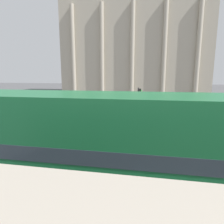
% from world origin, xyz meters
% --- Properties ---
extents(double_decker_bus, '(10.10, 2.66, 4.05)m').
position_xyz_m(double_decker_bus, '(-3.18, 3.89, 2.28)').
color(double_decker_bus, black).
rests_on(double_decker_bus, ground_plane).
extents(plaza_building_left, '(33.45, 13.48, 23.43)m').
position_xyz_m(plaza_building_left, '(-4.98, 48.03, 11.71)').
color(plaza_building_left, '#B2A893').
rests_on(plaza_building_left, ground_plane).
extents(traffic_light_mid, '(0.42, 0.24, 3.31)m').
position_xyz_m(traffic_light_mid, '(-2.21, 18.92, 2.18)').
color(traffic_light_mid, black).
rests_on(traffic_light_mid, ground_plane).
extents(car_black, '(4.20, 1.93, 1.35)m').
position_xyz_m(car_black, '(0.97, 18.86, 0.70)').
color(car_black, black).
rests_on(car_black, ground_plane).
extents(car_maroon, '(4.20, 1.93, 1.35)m').
position_xyz_m(car_maroon, '(-6.79, 20.84, 0.70)').
color(car_maroon, black).
rests_on(car_maroon, ground_plane).
extents(pedestrian_black, '(0.32, 0.32, 1.64)m').
position_xyz_m(pedestrian_black, '(-1.16, 24.02, 0.94)').
color(pedestrian_black, '#282B33').
rests_on(pedestrian_black, ground_plane).
extents(pedestrian_red, '(0.32, 0.32, 1.68)m').
position_xyz_m(pedestrian_red, '(-2.44, 25.04, 0.96)').
color(pedestrian_red, '#282B33').
rests_on(pedestrian_red, ground_plane).
extents(pedestrian_yellow, '(0.32, 0.32, 1.68)m').
position_xyz_m(pedestrian_yellow, '(-8.89, 29.13, 0.97)').
color(pedestrian_yellow, '#282B33').
rests_on(pedestrian_yellow, ground_plane).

